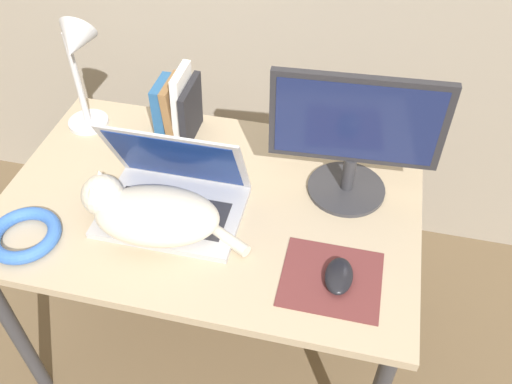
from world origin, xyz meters
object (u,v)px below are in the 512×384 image
Objects in this scene: cable_coil at (24,235)px; cat at (149,212)px; laptop at (173,195)px; book_row at (177,108)px; external_monitor at (355,135)px; computer_mouse at (339,276)px; desk_lamp at (77,60)px.

cat is at bearing 19.48° from cable_coil.
laptop is at bearing 29.72° from cable_coil.
book_row reaches higher than cat.
external_monitor reaches higher than cat.
cat is 0.58m from external_monitor.
cable_coil is at bearing -160.52° from cat.
external_monitor reaches higher than computer_mouse.
book_row is at bearing 106.16° from laptop.
book_row is 1.25× the size of cable_coil.
desk_lamp is (-0.84, 0.42, 0.24)m from computer_mouse.
cat is 2.43× the size of cable_coil.
computer_mouse is 0.74m from book_row.
desk_lamp is at bearing -170.18° from book_row.
desk_lamp reaches higher than computer_mouse.
computer_mouse is at bearing -87.04° from external_monitor.
cat is 0.53m from desk_lamp.
laptop is 0.34m from book_row.
cable_coil is at bearing -116.19° from book_row.
external_monitor is 0.37m from computer_mouse.
laptop is at bearing -73.84° from book_row.
laptop is 0.50m from desk_lamp.
desk_lamp is (-0.27, -0.05, 0.16)m from book_row.
external_monitor is at bearing -14.26° from book_row.
external_monitor is 0.91m from cable_coil.
desk_lamp reaches higher than cat.
laptop is 0.83× the size of cat.
external_monitor is 0.58m from book_row.
external_monitor reaches higher than book_row.
desk_lamp is (-0.37, 0.27, 0.21)m from laptop.
desk_lamp reaches higher than laptop.
cat is 4.09× the size of computer_mouse.
external_monitor is at bearing 28.54° from cat.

